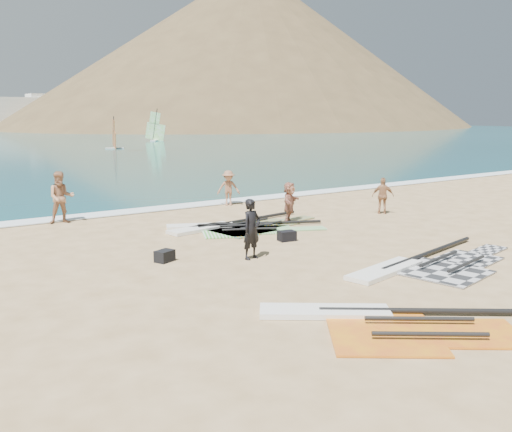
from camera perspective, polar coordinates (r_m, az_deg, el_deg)
ground at (r=15.69m, az=10.97°, el=-5.44°), size 300.00×300.00×0.00m
surf_line at (r=25.60m, az=-9.06°, el=0.73°), size 300.00×1.20×0.04m
headland_main at (r=170.14m, az=-0.38°, el=8.92°), size 143.00×143.00×45.00m
headland_minor at (r=199.48m, az=6.40°, el=9.07°), size 70.00×70.00×28.00m
rig_grey at (r=16.52m, az=16.74°, el=-4.71°), size 6.63×3.22×0.21m
rig_green at (r=20.79m, az=-2.29°, el=-1.23°), size 5.47×3.80×0.20m
rig_orange at (r=21.10m, az=-2.00°, el=-1.05°), size 6.25×2.82×0.20m
rig_red at (r=11.99m, az=13.49°, el=-10.28°), size 5.51×5.16×0.21m
gear_bag_near at (r=16.54m, az=-9.12°, el=-3.97°), size 0.63×0.55×0.33m
gear_bag_far at (r=18.97m, az=3.10°, el=-1.99°), size 0.62×0.48×0.33m
person_wetsuit at (r=16.49m, az=-0.44°, el=-1.32°), size 0.72×0.55×1.76m
beachgoer_left at (r=23.06m, az=-18.90°, el=1.77°), size 1.11×0.94×2.01m
beachgoer_mid at (r=26.13m, az=-2.77°, el=2.82°), size 1.19×1.03×1.60m
beachgoer_back at (r=24.46m, az=12.57°, el=1.98°), size 0.92×0.87×1.53m
beachgoer_right at (r=21.98m, az=3.35°, el=1.37°), size 1.44×1.28×1.59m
windsurfer_centre at (r=68.81m, az=-14.00°, el=7.48°), size 2.15×2.50×3.79m
windsurfer_right at (r=86.14m, az=-10.04°, el=8.29°), size 2.40×2.39×4.79m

